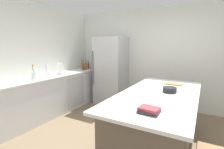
# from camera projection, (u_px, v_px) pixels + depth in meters

# --- Properties ---
(ground_plane) EXTENTS (7.20, 7.20, 0.00)m
(ground_plane) POSITION_uv_depth(u_px,v_px,m) (122.00, 148.00, 2.67)
(ground_plane) COLOR #7A664C
(wall_rear) EXTENTS (6.00, 0.10, 2.60)m
(wall_rear) POSITION_uv_depth(u_px,v_px,m) (159.00, 58.00, 4.39)
(wall_rear) COLOR silver
(wall_rear) RESTS_ON ground_plane
(wall_left) EXTENTS (0.10, 6.00, 2.60)m
(wall_left) POSITION_uv_depth(u_px,v_px,m) (22.00, 61.00, 3.64)
(wall_left) COLOR silver
(wall_left) RESTS_ON ground_plane
(counter_run_left) EXTENTS (0.64, 3.05, 0.93)m
(counter_run_left) POSITION_uv_depth(u_px,v_px,m) (56.00, 93.00, 4.11)
(counter_run_left) COLOR silver
(counter_run_left) RESTS_ON ground_plane
(kitchen_island) EXTENTS (1.08, 2.30, 0.91)m
(kitchen_island) POSITION_uv_depth(u_px,v_px,m) (158.00, 121.00, 2.60)
(kitchen_island) COLOR brown
(kitchen_island) RESTS_ON ground_plane
(refrigerator) EXTENTS (0.80, 0.74, 1.86)m
(refrigerator) POSITION_uv_depth(u_px,v_px,m) (111.00, 71.00, 4.70)
(refrigerator) COLOR #B7BABF
(refrigerator) RESTS_ON ground_plane
(sink_faucet) EXTENTS (0.15, 0.05, 0.30)m
(sink_faucet) POSITION_uv_depth(u_px,v_px,m) (47.00, 69.00, 3.87)
(sink_faucet) COLOR silver
(sink_faucet) RESTS_ON counter_run_left
(flower_vase) EXTENTS (0.09, 0.09, 0.33)m
(flower_vase) POSITION_uv_depth(u_px,v_px,m) (33.00, 75.00, 3.47)
(flower_vase) COLOR silver
(flower_vase) RESTS_ON counter_run_left
(paper_towel_roll) EXTENTS (0.14, 0.14, 0.31)m
(paper_towel_roll) POSITION_uv_depth(u_px,v_px,m) (60.00, 69.00, 4.09)
(paper_towel_roll) COLOR gray
(paper_towel_roll) RESTS_ON counter_run_left
(soda_bottle) EXTENTS (0.07, 0.07, 0.40)m
(soda_bottle) POSITION_uv_depth(u_px,v_px,m) (92.00, 63.00, 5.18)
(soda_bottle) COLOR silver
(soda_bottle) RESTS_ON counter_run_left
(hot_sauce_bottle) EXTENTS (0.05, 0.05, 0.23)m
(hot_sauce_bottle) POSITION_uv_depth(u_px,v_px,m) (88.00, 66.00, 5.15)
(hot_sauce_bottle) COLOR red
(hot_sauce_bottle) RESTS_ON counter_run_left
(gin_bottle) EXTENTS (0.07, 0.07, 0.33)m
(gin_bottle) POSITION_uv_depth(u_px,v_px,m) (86.00, 65.00, 5.07)
(gin_bottle) COLOR #8CB79E
(gin_bottle) RESTS_ON counter_run_left
(vinegar_bottle) EXTENTS (0.06, 0.06, 0.28)m
(vinegar_bottle) POSITION_uv_depth(u_px,v_px,m) (86.00, 66.00, 4.95)
(vinegar_bottle) COLOR #994C23
(vinegar_bottle) RESTS_ON counter_run_left
(whiskey_bottle) EXTENTS (0.09, 0.09, 0.29)m
(whiskey_bottle) POSITION_uv_depth(u_px,v_px,m) (83.00, 66.00, 4.89)
(whiskey_bottle) COLOR brown
(whiskey_bottle) RESTS_ON counter_run_left
(cookbook_stack) EXTENTS (0.22, 0.18, 0.06)m
(cookbook_stack) POSITION_uv_depth(u_px,v_px,m) (149.00, 110.00, 1.77)
(cookbook_stack) COLOR #2D2D33
(cookbook_stack) RESTS_ON kitchen_island
(mixing_bowl) EXTENTS (0.21, 0.21, 0.08)m
(mixing_bowl) POSITION_uv_depth(u_px,v_px,m) (170.00, 90.00, 2.57)
(mixing_bowl) COLOR black
(mixing_bowl) RESTS_ON kitchen_island
(cutting_board) EXTENTS (0.34, 0.19, 0.02)m
(cutting_board) POSITION_uv_depth(u_px,v_px,m) (173.00, 84.00, 3.11)
(cutting_board) COLOR #9E7042
(cutting_board) RESTS_ON kitchen_island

